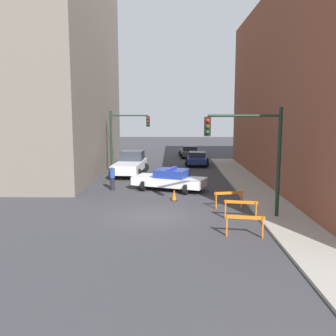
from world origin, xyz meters
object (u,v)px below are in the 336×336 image
Objects in this scene: police_car at (170,179)px; parked_car_mid at (189,152)px; traffic_light_near at (255,146)px; parked_car_near at (197,158)px; traffic_light_far at (124,132)px; white_truck at (130,164)px; pedestrian_crossing at (112,177)px; traffic_cone at (174,195)px; barrier_mid at (241,206)px; barrier_front at (245,222)px; barrier_back at (229,197)px.

police_car is 1.15× the size of parked_car_mid.
traffic_light_near is 18.61m from parked_car_near.
traffic_light_far is 1.03× the size of police_car.
traffic_light_near is at bearing -55.62° from white_truck.
pedestrian_crossing is (-0.52, -6.12, -0.04)m from white_truck.
traffic_light_far reaches higher than traffic_cone.
traffic_light_far is 12.05m from parked_car_mid.
barrier_mid is at bearing -50.02° from traffic_cone.
parked_car_near is at bearing -88.58° from parked_car_mid.
traffic_light_near is at bearing 13.11° from barrier_mid.
parked_car_near is at bearing 48.57° from white_truck.
barrier_front is at bearing -108.11° from traffic_light_near.
police_car is 3.19× the size of barrier_mid.
barrier_back is at bearing -90.27° from parked_car_mid.
traffic_light_near is 10.53m from pedestrian_crossing.
traffic_light_far is 3.28× the size of barrier_front.
parked_car_near is at bearing 94.48° from traffic_light_near.
police_car is at bearing -63.53° from traffic_light_far.
parked_car_near is at bearing 101.41° from pedestrian_crossing.
parked_car_near is 2.80× the size of barrier_back.
barrier_front is (-0.90, -2.75, -2.91)m from traffic_light_near.
traffic_light_near is at bearing -81.13° from parked_car_near.
police_car reaches higher than barrier_front.
traffic_light_near reaches higher than white_truck.
parked_car_mid is (6.11, 10.02, -2.72)m from traffic_light_far.
traffic_light_near is at bearing -126.90° from police_car.
pedestrian_crossing is at bearing 146.29° from barrier_back.
white_truck reaches higher than pedestrian_crossing.
traffic_cone is (-1.84, -20.95, -0.36)m from parked_car_mid.
traffic_cone is (-2.86, 6.39, -0.30)m from barrier_front.
white_truck is 13.07m from parked_car_mid.
parked_car_near reaches higher than barrier_mid.
parked_car_mid is (2.11, 18.07, -0.05)m from police_car.
traffic_cone is at bearing -68.63° from traffic_light_far.
police_car is 3.78m from pedestrian_crossing.
parked_car_near is 21.09m from barrier_front.
pedestrian_crossing is at bearing 110.88° from police_car.
white_truck is 9.72m from traffic_cone.
police_car is (4.01, -8.05, -2.67)m from traffic_light_far.
parked_car_mid is 2.77× the size of barrier_front.
traffic_light_near is 8.16m from police_car.
parked_car_near is (5.85, 5.66, -0.23)m from white_truck.
traffic_light_far is at bearing 116.07° from white_truck.
parked_car_mid is at bearing 84.98° from traffic_cone.
parked_car_mid is at bearing 98.78° from parked_car_near.
barrier_mid is at bearing -63.15° from traffic_light_far.
barrier_mid is at bearing -89.89° from parked_car_mid.
barrier_front is 1.00× the size of barrier_back.
parked_car_mid is 2.77× the size of barrier_back.
parked_car_mid is at bearing 93.08° from barrier_mid.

